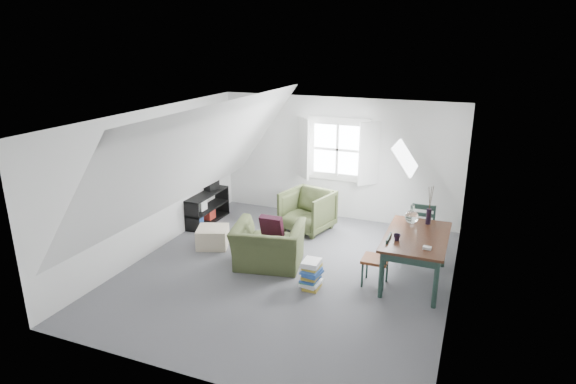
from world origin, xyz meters
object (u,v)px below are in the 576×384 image
at_px(ottoman, 213,237).
at_px(dining_chair_near, 378,259).
at_px(armchair_near, 269,265).
at_px(media_shelf, 205,209).
at_px(armchair_far, 307,230).
at_px(dining_table, 416,242).
at_px(magazine_stack, 311,274).
at_px(dining_chair_far, 423,226).

height_order(ottoman, dining_chair_near, dining_chair_near).
relative_size(armchair_near, ottoman, 2.08).
bearing_deg(media_shelf, armchair_far, 14.17).
relative_size(dining_chair_near, media_shelf, 0.68).
relative_size(dining_table, dining_chair_near, 1.85).
bearing_deg(ottoman, media_shelf, 127.41).
relative_size(armchair_near, media_shelf, 0.91).
xyz_separation_m(armchair_near, magazine_stack, (0.90, -0.43, 0.22)).
bearing_deg(dining_chair_far, armchair_near, 21.01).
xyz_separation_m(armchair_far, dining_table, (2.23, -1.35, 0.66)).
height_order(dining_table, dining_chair_far, dining_chair_far).
bearing_deg(magazine_stack, dining_chair_far, 54.65).
height_order(dining_chair_near, magazine_stack, dining_chair_near).
height_order(armchair_near, ottoman, armchair_near).
bearing_deg(magazine_stack, armchair_far, 111.27).
bearing_deg(magazine_stack, armchair_near, 154.32).
bearing_deg(ottoman, dining_chair_near, -5.78).
bearing_deg(dining_chair_far, media_shelf, -9.85).
bearing_deg(dining_chair_near, ottoman, -77.85).
distance_m(ottoman, media_shelf, 1.23).
xyz_separation_m(armchair_near, dining_chair_far, (2.28, 1.51, 0.49)).
distance_m(ottoman, dining_chair_far, 3.74).
relative_size(armchair_far, magazine_stack, 2.02).
xyz_separation_m(media_shelf, magazine_stack, (2.91, -1.75, -0.06)).
bearing_deg(dining_table, magazine_stack, -146.88).
height_order(dining_table, magazine_stack, dining_table).
bearing_deg(ottoman, dining_chair_far, 18.34).
distance_m(armchair_near, magazine_stack, 1.03).
distance_m(armchair_near, dining_chair_near, 1.85).
height_order(armchair_near, armchair_far, armchair_far).
bearing_deg(dining_chair_far, magazine_stack, 42.19).
relative_size(armchair_near, armchair_far, 1.25).
bearing_deg(armchair_near, dining_table, 177.34).
bearing_deg(ottoman, armchair_near, -15.07).
distance_m(armchair_far, ottoman, 1.91).
distance_m(armchair_near, dining_chair_far, 2.78).
height_order(dining_chair_near, media_shelf, dining_chair_near).
relative_size(armchair_far, media_shelf, 0.73).
height_order(armchair_near, dining_chair_far, dining_chair_far).
bearing_deg(ottoman, magazine_stack, -19.70).
bearing_deg(magazine_stack, dining_chair_near, 27.39).
height_order(ottoman, magazine_stack, magazine_stack).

